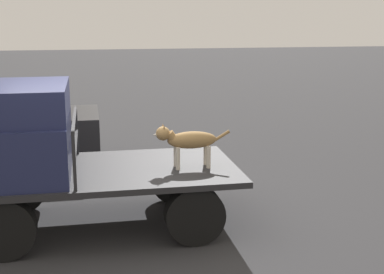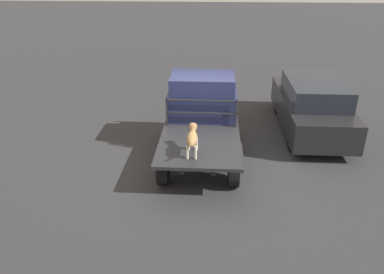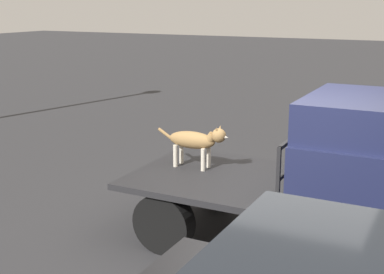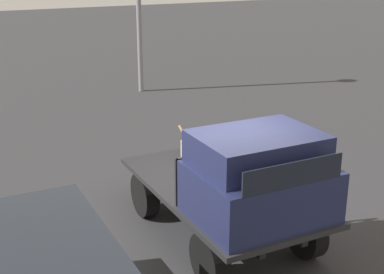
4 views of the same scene
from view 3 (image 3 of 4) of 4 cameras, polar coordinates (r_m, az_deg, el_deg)
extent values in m
plane|color=#2D2D30|center=(7.06, 8.72, -11.24)|extent=(80.00, 80.00, 0.00)
cylinder|color=black|center=(7.42, 19.42, -7.42)|extent=(0.76, 0.24, 0.76)
cylinder|color=black|center=(5.95, 17.18, -12.73)|extent=(0.76, 0.24, 0.76)
cylinder|color=black|center=(8.00, 2.77, -5.04)|extent=(0.76, 0.24, 0.76)
cylinder|color=black|center=(6.65, -3.03, -9.12)|extent=(0.76, 0.24, 0.76)
cube|color=black|center=(7.11, 9.79, -5.40)|extent=(3.43, 0.10, 0.18)
cube|color=black|center=(6.50, 7.98, -7.22)|extent=(3.43, 0.10, 0.18)
cube|color=#232326|center=(6.76, 8.97, -5.24)|extent=(3.73, 1.94, 0.08)
cube|color=#1E2347|center=(6.41, 18.42, -3.10)|extent=(1.45, 1.82, 0.73)
cube|color=#1E2347|center=(6.28, 17.86, 2.13)|extent=(1.23, 1.67, 0.45)
cube|color=#232326|center=(7.39, 13.44, -0.51)|extent=(0.04, 0.04, 0.73)
cube|color=#232326|center=(5.75, 9.17, -4.52)|extent=(0.04, 0.04, 0.73)
cube|color=#232326|center=(6.47, 11.73, 0.65)|extent=(0.04, 1.78, 0.04)
cube|color=#232326|center=(6.56, 11.58, -2.26)|extent=(0.04, 1.78, 0.04)
cylinder|color=beige|center=(7.27, 1.79, -2.09)|extent=(0.06, 0.06, 0.30)
cylinder|color=beige|center=(7.12, 1.19, -2.45)|extent=(0.06, 0.06, 0.30)
cylinder|color=beige|center=(7.45, -1.14, -1.68)|extent=(0.06, 0.06, 0.30)
cylinder|color=beige|center=(7.30, -1.79, -2.02)|extent=(0.06, 0.06, 0.30)
ellipsoid|color=olive|center=(7.22, 0.00, -0.32)|extent=(0.68, 0.23, 0.23)
sphere|color=beige|center=(7.15, 1.33, -0.80)|extent=(0.11, 0.11, 0.11)
cylinder|color=olive|center=(7.08, 2.08, -0.08)|extent=(0.17, 0.13, 0.16)
sphere|color=olive|center=(7.03, 2.88, 0.16)|extent=(0.19, 0.19, 0.19)
cone|color=beige|center=(7.00, 3.49, -0.03)|extent=(0.10, 0.10, 0.10)
cone|color=olive|center=(7.06, 2.99, 0.90)|extent=(0.06, 0.08, 0.10)
cone|color=olive|center=(6.97, 2.64, 0.72)|extent=(0.06, 0.08, 0.10)
cylinder|color=olive|center=(7.39, -2.67, 0.20)|extent=(0.29, 0.04, 0.19)
camera|label=1|loc=(13.27, 19.55, 12.68)|focal=50.00mm
camera|label=2|loc=(12.10, -36.23, 19.81)|focal=35.00mm
camera|label=4|loc=(5.38, 94.82, 12.59)|focal=50.00mm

